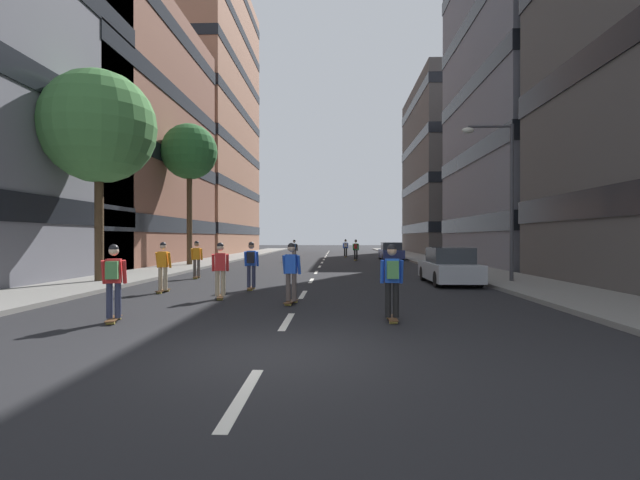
{
  "coord_description": "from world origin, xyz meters",
  "views": [
    {
      "loc": [
        1.15,
        -7.55,
        1.93
      ],
      "look_at": [
        0.0,
        23.72,
        1.77
      ],
      "focal_mm": 25.88,
      "sensor_mm": 36.0,
      "label": 1
    }
  ],
  "objects_px": {
    "skater_6": "(113,278)",
    "skater_2": "(291,270)",
    "skater_0": "(346,247)",
    "skater_5": "(356,249)",
    "street_tree_near": "(99,127)",
    "street_tree_mid": "(189,153)",
    "streetlamp_right": "(503,184)",
    "skater_9": "(220,268)",
    "parked_car_mid": "(449,267)",
    "skater_7": "(163,265)",
    "skater_3": "(197,258)",
    "skater_1": "(251,262)",
    "parked_car_near": "(391,252)",
    "skater_4": "(294,249)",
    "skater_8": "(392,277)"
  },
  "relations": [
    {
      "from": "street_tree_near",
      "to": "skater_7",
      "type": "xyz_separation_m",
      "value": [
        3.79,
        -2.87,
        -5.52
      ]
    },
    {
      "from": "skater_3",
      "to": "street_tree_near",
      "type": "bearing_deg",
      "value": -140.18
    },
    {
      "from": "skater_7",
      "to": "skater_9",
      "type": "distance_m",
      "value": 2.9
    },
    {
      "from": "street_tree_mid",
      "to": "skater_1",
      "type": "xyz_separation_m",
      "value": [
        6.71,
        -13.64,
        -6.61
      ]
    },
    {
      "from": "skater_3",
      "to": "skater_4",
      "type": "relative_size",
      "value": 1.0
    },
    {
      "from": "parked_car_near",
      "to": "skater_0",
      "type": "relative_size",
      "value": 2.47
    },
    {
      "from": "streetlamp_right",
      "to": "skater_9",
      "type": "distance_m",
      "value": 12.1
    },
    {
      "from": "skater_0",
      "to": "skater_1",
      "type": "bearing_deg",
      "value": -98.02
    },
    {
      "from": "parked_car_near",
      "to": "street_tree_mid",
      "type": "relative_size",
      "value": 0.47
    },
    {
      "from": "skater_6",
      "to": "skater_7",
      "type": "relative_size",
      "value": 1.0
    },
    {
      "from": "streetlamp_right",
      "to": "skater_7",
      "type": "distance_m",
      "value": 13.79
    },
    {
      "from": "skater_8",
      "to": "parked_car_near",
      "type": "bearing_deg",
      "value": 83.36
    },
    {
      "from": "skater_2",
      "to": "street_tree_mid",
      "type": "bearing_deg",
      "value": 116.41
    },
    {
      "from": "skater_2",
      "to": "skater_7",
      "type": "bearing_deg",
      "value": 151.17
    },
    {
      "from": "skater_3",
      "to": "skater_9",
      "type": "distance_m",
      "value": 7.75
    },
    {
      "from": "parked_car_mid",
      "to": "street_tree_near",
      "type": "distance_m",
      "value": 15.69
    },
    {
      "from": "skater_5",
      "to": "skater_8",
      "type": "distance_m",
      "value": 28.16
    },
    {
      "from": "parked_car_mid",
      "to": "street_tree_mid",
      "type": "xyz_separation_m",
      "value": [
        -14.57,
        11.12,
        6.93
      ]
    },
    {
      "from": "parked_car_mid",
      "to": "skater_0",
      "type": "xyz_separation_m",
      "value": [
        -3.83,
        25.99,
        0.32
      ]
    },
    {
      "from": "parked_car_mid",
      "to": "skater_8",
      "type": "xyz_separation_m",
      "value": [
        -3.42,
        -8.76,
        0.32
      ]
    },
    {
      "from": "parked_car_near",
      "to": "skater_5",
      "type": "xyz_separation_m",
      "value": [
        -3.1,
        -1.22,
        0.32
      ]
    },
    {
      "from": "parked_car_near",
      "to": "skater_1",
      "type": "height_order",
      "value": "skater_1"
    },
    {
      "from": "street_tree_mid",
      "to": "skater_6",
      "type": "height_order",
      "value": "street_tree_mid"
    },
    {
      "from": "skater_0",
      "to": "street_tree_near",
      "type": "bearing_deg",
      "value": -111.97
    },
    {
      "from": "parked_car_near",
      "to": "skater_4",
      "type": "relative_size",
      "value": 2.47
    },
    {
      "from": "skater_7",
      "to": "skater_0",
      "type": "bearing_deg",
      "value": 76.74
    },
    {
      "from": "street_tree_near",
      "to": "skater_4",
      "type": "bearing_deg",
      "value": 70.34
    },
    {
      "from": "skater_2",
      "to": "parked_car_near",
      "type": "bearing_deg",
      "value": 77.33
    },
    {
      "from": "skater_4",
      "to": "skater_0",
      "type": "bearing_deg",
      "value": 63.39
    },
    {
      "from": "parked_car_mid",
      "to": "parked_car_near",
      "type": "bearing_deg",
      "value": 90.0
    },
    {
      "from": "skater_0",
      "to": "skater_5",
      "type": "xyz_separation_m",
      "value": [
        0.73,
        -6.58,
        0.0
      ]
    },
    {
      "from": "streetlamp_right",
      "to": "skater_9",
      "type": "xyz_separation_m",
      "value": [
        -10.54,
        -5.04,
        -3.15
      ]
    },
    {
      "from": "skater_5",
      "to": "skater_7",
      "type": "height_order",
      "value": "same"
    },
    {
      "from": "skater_1",
      "to": "skater_3",
      "type": "relative_size",
      "value": 1.0
    },
    {
      "from": "street_tree_near",
      "to": "street_tree_mid",
      "type": "distance_m",
      "value": 11.79
    },
    {
      "from": "skater_4",
      "to": "skater_6",
      "type": "xyz_separation_m",
      "value": [
        -1.66,
        -26.53,
        0.0
      ]
    },
    {
      "from": "parked_car_mid",
      "to": "skater_5",
      "type": "xyz_separation_m",
      "value": [
        -3.1,
        19.4,
        0.32
      ]
    },
    {
      "from": "skater_2",
      "to": "skater_6",
      "type": "xyz_separation_m",
      "value": [
        -3.77,
        -2.98,
        0.03
      ]
    },
    {
      "from": "street_tree_mid",
      "to": "skater_5",
      "type": "height_order",
      "value": "street_tree_mid"
    },
    {
      "from": "skater_5",
      "to": "skater_8",
      "type": "bearing_deg",
      "value": -90.64
    },
    {
      "from": "parked_car_mid",
      "to": "skater_1",
      "type": "height_order",
      "value": "skater_1"
    },
    {
      "from": "skater_6",
      "to": "skater_2",
      "type": "bearing_deg",
      "value": 38.4
    },
    {
      "from": "streetlamp_right",
      "to": "skater_2",
      "type": "relative_size",
      "value": 3.65
    },
    {
      "from": "skater_4",
      "to": "skater_9",
      "type": "height_order",
      "value": "same"
    },
    {
      "from": "parked_car_mid",
      "to": "skater_2",
      "type": "xyz_separation_m",
      "value": [
        -6.01,
        -6.11,
        0.29
      ]
    },
    {
      "from": "parked_car_mid",
      "to": "skater_7",
      "type": "distance_m",
      "value": 11.33
    },
    {
      "from": "skater_6",
      "to": "skater_7",
      "type": "bearing_deg",
      "value": 100.14
    },
    {
      "from": "street_tree_mid",
      "to": "skater_7",
      "type": "height_order",
      "value": "street_tree_mid"
    },
    {
      "from": "skater_0",
      "to": "skater_9",
      "type": "height_order",
      "value": "same"
    },
    {
      "from": "skater_0",
      "to": "skater_5",
      "type": "distance_m",
      "value": 6.62
    }
  ]
}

